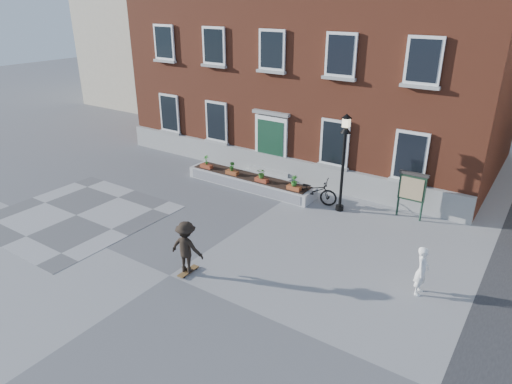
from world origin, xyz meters
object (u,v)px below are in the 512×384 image
Objects in this scene: lamp_post at (344,150)px; skateboarder at (187,247)px; bystander at (422,271)px; notice_board at (412,188)px; bicycle at (313,191)px.

skateboarder is (-1.97, -6.82, -1.63)m from lamp_post.
skateboarder reaches higher than bystander.
notice_board reaches higher than bystander.
notice_board is 8.88m from skateboarder.
lamp_post is 7.29m from skateboarder.
bicycle is 1.17× the size of skateboarder.
bicycle is 0.52× the size of lamp_post.
lamp_post reaches higher than bicycle.
bicycle is 6.88m from skateboarder.
notice_board reaches higher than bicycle.
lamp_post is (-4.25, 3.85, 1.79)m from bystander.
notice_board is 1.06× the size of skateboarder.
skateboarder is at bearing -106.12° from lamp_post.
bicycle is 3.90m from notice_board.
bicycle is at bearing 52.78° from bystander.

